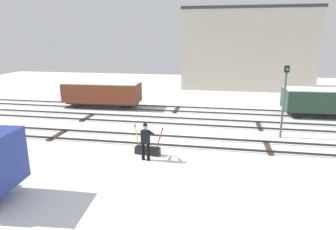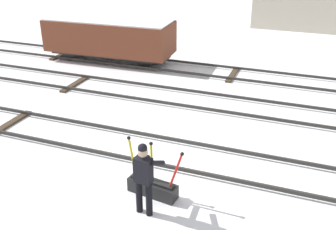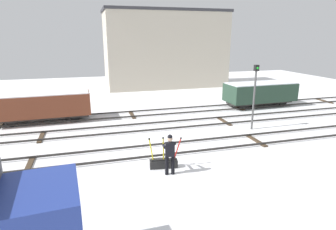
% 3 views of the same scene
% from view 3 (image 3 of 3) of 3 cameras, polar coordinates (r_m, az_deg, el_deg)
% --- Properties ---
extents(ground_plane, '(60.00, 60.00, 0.00)m').
position_cam_3_polar(ground_plane, '(14.67, -2.68, -7.44)').
color(ground_plane, white).
extents(track_main_line, '(44.00, 1.94, 0.18)m').
position_cam_3_polar(track_main_line, '(14.63, -2.69, -7.03)').
color(track_main_line, '#2D2B28').
rests_on(track_main_line, ground_plane).
extents(track_siding_near, '(44.00, 1.94, 0.18)m').
position_cam_3_polar(track_siding_near, '(18.24, -5.53, -2.48)').
color(track_siding_near, '#2D2B28').
rests_on(track_siding_near, ground_plane).
extents(track_siding_far, '(44.00, 1.94, 0.18)m').
position_cam_3_polar(track_siding_far, '(21.44, -7.18, 0.19)').
color(track_siding_far, '#2D2B28').
rests_on(track_siding_far, ground_plane).
extents(switch_lever_frame, '(1.48, 0.53, 1.45)m').
position_cam_3_polar(switch_lever_frame, '(12.95, -0.87, -9.45)').
color(switch_lever_frame, black).
rests_on(switch_lever_frame, ground_plane).
extents(rail_worker, '(0.60, 0.74, 1.79)m').
position_cam_3_polar(rail_worker, '(12.08, 0.36, -7.37)').
color(rail_worker, black).
rests_on(rail_worker, ground_plane).
extents(signal_post, '(0.24, 0.32, 4.05)m').
position_cam_3_polar(signal_post, '(18.36, 16.92, 4.62)').
color(signal_post, '#4C4C4C').
rests_on(signal_post, ground_plane).
extents(apartment_building, '(13.93, 6.14, 8.61)m').
position_cam_3_polar(apartment_building, '(34.11, -0.58, 13.08)').
color(apartment_building, beige).
rests_on(apartment_building, ground_plane).
extents(freight_car_back_track, '(5.91, 2.46, 2.00)m').
position_cam_3_polar(freight_car_back_track, '(25.13, 17.93, 4.31)').
color(freight_car_back_track, '#2D2B28').
rests_on(freight_car_back_track, ground_plane).
extents(freight_car_near_switch, '(6.15, 2.28, 2.03)m').
position_cam_3_polar(freight_car_near_switch, '(21.18, -23.60, 1.83)').
color(freight_car_near_switch, '#2D2B28').
rests_on(freight_car_near_switch, ground_plane).
extents(perched_bird_roof_left, '(0.25, 0.27, 0.13)m').
position_cam_3_polar(perched_bird_roof_left, '(35.08, 1.93, 20.26)').
color(perched_bird_roof_left, '#514C47').
rests_on(perched_bird_roof_left, apartment_building).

